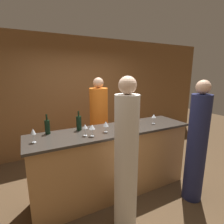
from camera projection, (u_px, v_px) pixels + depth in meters
The scene contains 13 objects.
ground_plane at pixel (113, 190), 2.97m from camera, with size 14.00×14.00×0.00m, color #4C3823.
back_wall at pixel (78, 96), 4.33m from camera, with size 8.00×0.06×2.80m.
bar_counter at pixel (113, 161), 2.85m from camera, with size 2.58×0.67×1.09m.
bartender at pixel (99, 129), 3.46m from camera, with size 0.35×0.35×1.87m.
guest_0 at pixel (126, 161), 2.11m from camera, with size 0.29×0.29×1.92m.
guest_1 at pixel (197, 146), 2.61m from camera, with size 0.29×0.29×1.86m.
wine_bottle_0 at pixel (47, 127), 2.49m from camera, with size 0.07×0.07×0.29m.
wine_bottle_1 at pixel (79, 123), 2.65m from camera, with size 0.08×0.08×0.30m.
wine_glass_0 at pixel (154, 116), 2.99m from camera, with size 0.07×0.07×0.17m.
wine_glass_1 at pixel (85, 127), 2.41m from camera, with size 0.07×0.07×0.17m.
wine_glass_2 at pixel (106, 124), 2.56m from camera, with size 0.08×0.08×0.17m.
wine_glass_3 at pixel (33, 132), 2.17m from camera, with size 0.07×0.07×0.18m.
wine_glass_4 at pixel (92, 127), 2.39m from camera, with size 0.08×0.08×0.17m.
Camera 1 is at (-1.20, -2.31, 1.95)m, focal length 28.00 mm.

